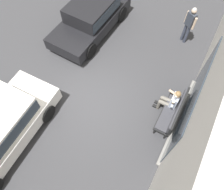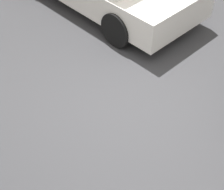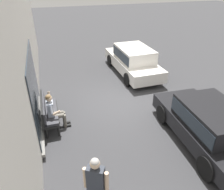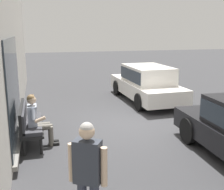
{
  "view_description": "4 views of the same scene",
  "coord_description": "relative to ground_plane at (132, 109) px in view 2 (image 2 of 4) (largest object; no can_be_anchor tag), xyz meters",
  "views": [
    {
      "loc": [
        3.08,
        2.6,
        7.26
      ],
      "look_at": [
        -0.04,
        0.9,
        1.05
      ],
      "focal_mm": 35.0,
      "sensor_mm": 36.0,
      "label": 1
    },
    {
      "loc": [
        -2.38,
        2.6,
        3.77
      ],
      "look_at": [
        -0.44,
        0.82,
        1.16
      ],
      "focal_mm": 55.0,
      "sensor_mm": 36.0,
      "label": 2
    },
    {
      "loc": [
        -7.55,
        2.6,
        4.87
      ],
      "look_at": [
        -0.87,
        0.54,
        0.9
      ],
      "focal_mm": 35.0,
      "sensor_mm": 36.0,
      "label": 3
    },
    {
      "loc": [
        -7.94,
        2.6,
        2.88
      ],
      "look_at": [
        -0.56,
        0.61,
        1.11
      ],
      "focal_mm": 45.0,
      "sensor_mm": 36.0,
      "label": 4
    }
  ],
  "objects": [
    {
      "name": "ground_plane",
      "position": [
        0.0,
        0.0,
        0.0
      ],
      "size": [
        60.0,
        60.0,
        0.0
      ],
      "primitive_type": "plane",
      "color": "#38383A"
    }
  ]
}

